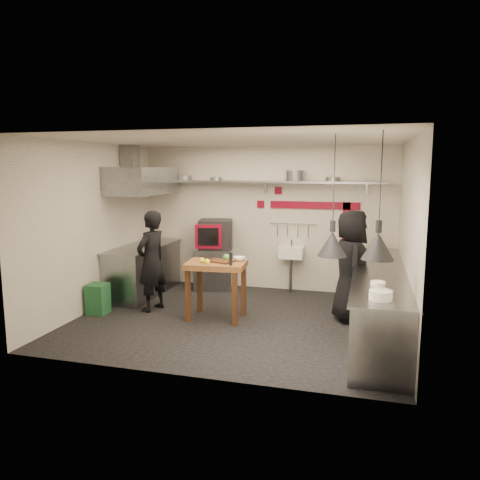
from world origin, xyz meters
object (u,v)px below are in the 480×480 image
(combi_oven, at_px, (216,234))
(green_bin, at_px, (98,299))
(oven_stand, at_px, (214,268))
(chef_left, at_px, (152,261))
(prep_table, at_px, (216,290))
(chef_right, at_px, (351,266))

(combi_oven, xyz_separation_m, green_bin, (-1.37, -2.07, -0.84))
(green_bin, bearing_deg, oven_stand, 57.58)
(combi_oven, distance_m, chef_left, 1.77)
(oven_stand, relative_size, green_bin, 1.60)
(prep_table, relative_size, chef_left, 0.55)
(oven_stand, distance_m, chef_left, 1.80)
(chef_right, bearing_deg, oven_stand, 51.06)
(oven_stand, distance_m, combi_oven, 0.69)
(green_bin, height_order, chef_right, chef_right)
(oven_stand, relative_size, prep_table, 0.87)
(oven_stand, distance_m, chef_right, 3.04)
(prep_table, xyz_separation_m, chef_left, (-1.18, 0.14, 0.38))
(chef_left, height_order, chef_right, chef_right)
(prep_table, bearing_deg, green_bin, -176.98)
(combi_oven, relative_size, chef_left, 0.37)
(oven_stand, distance_m, prep_table, 1.91)
(oven_stand, bearing_deg, green_bin, -135.25)
(combi_oven, relative_size, green_bin, 1.26)
(prep_table, bearing_deg, combi_oven, 103.41)
(oven_stand, relative_size, chef_right, 0.46)
(chef_right, bearing_deg, prep_table, 90.27)
(green_bin, distance_m, chef_right, 4.14)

